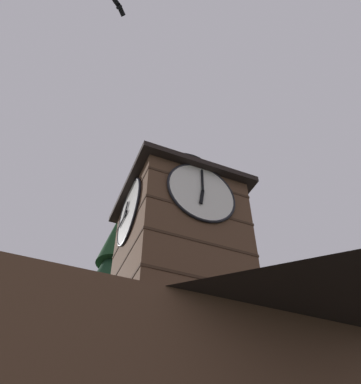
# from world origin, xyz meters

# --- Properties ---
(clock_tower) EXTENTS (4.81, 4.81, 8.01)m
(clock_tower) POSITION_xyz_m (1.91, -3.00, 10.51)
(clock_tower) COLOR brown
(clock_tower) RESTS_ON building_main
(flying_bird_high) EXTENTS (0.64, 0.60, 0.15)m
(flying_bird_high) POSITION_xyz_m (6.41, 1.73, 17.02)
(flying_bird_high) COLOR black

